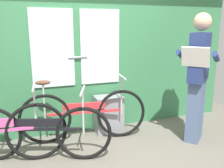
{
  "coord_description": "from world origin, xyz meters",
  "views": [
    {
      "loc": [
        -0.94,
        -2.44,
        1.59
      ],
      "look_at": [
        0.13,
        0.53,
        0.86
      ],
      "focal_mm": 39.38,
      "sensor_mm": 36.0,
      "label": 1
    }
  ],
  "objects_px": {
    "bicycle_near_door": "(38,132)",
    "passenger_reading_newspaper": "(198,76)",
    "trash_bin_by_wall": "(108,114)",
    "bicycle_leaning_behind": "(84,115)"
  },
  "relations": [
    {
      "from": "bicycle_leaning_behind",
      "to": "trash_bin_by_wall",
      "type": "distance_m",
      "value": 0.47
    },
    {
      "from": "bicycle_leaning_behind",
      "to": "trash_bin_by_wall",
      "type": "xyz_separation_m",
      "value": [
        0.42,
        0.17,
        -0.1
      ]
    },
    {
      "from": "bicycle_near_door",
      "to": "trash_bin_by_wall",
      "type": "height_order",
      "value": "bicycle_near_door"
    },
    {
      "from": "bicycle_near_door",
      "to": "trash_bin_by_wall",
      "type": "distance_m",
      "value": 1.19
    },
    {
      "from": "bicycle_near_door",
      "to": "bicycle_leaning_behind",
      "type": "bearing_deg",
      "value": 46.95
    },
    {
      "from": "bicycle_near_door",
      "to": "passenger_reading_newspaper",
      "type": "height_order",
      "value": "passenger_reading_newspaper"
    },
    {
      "from": "bicycle_near_door",
      "to": "bicycle_leaning_behind",
      "type": "xyz_separation_m",
      "value": [
        0.64,
        0.34,
        0.02
      ]
    },
    {
      "from": "passenger_reading_newspaper",
      "to": "trash_bin_by_wall",
      "type": "relative_size",
      "value": 3.13
    },
    {
      "from": "bicycle_leaning_behind",
      "to": "bicycle_near_door",
      "type": "bearing_deg",
      "value": -144.33
    },
    {
      "from": "bicycle_leaning_behind",
      "to": "passenger_reading_newspaper",
      "type": "height_order",
      "value": "passenger_reading_newspaper"
    }
  ]
}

